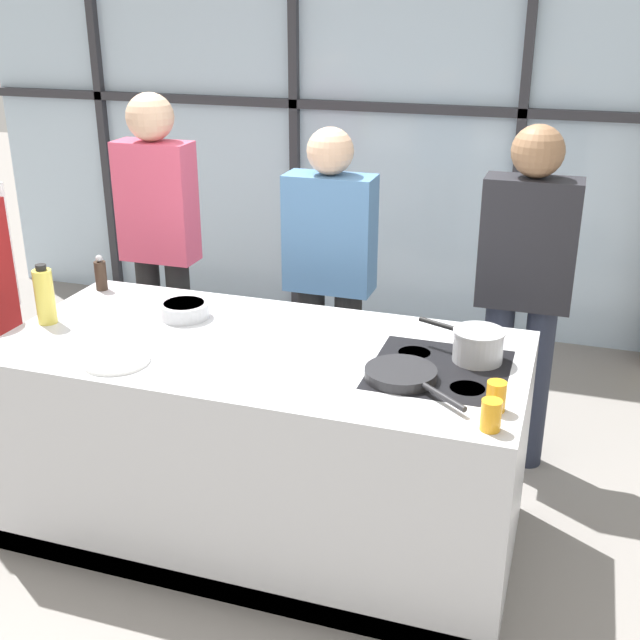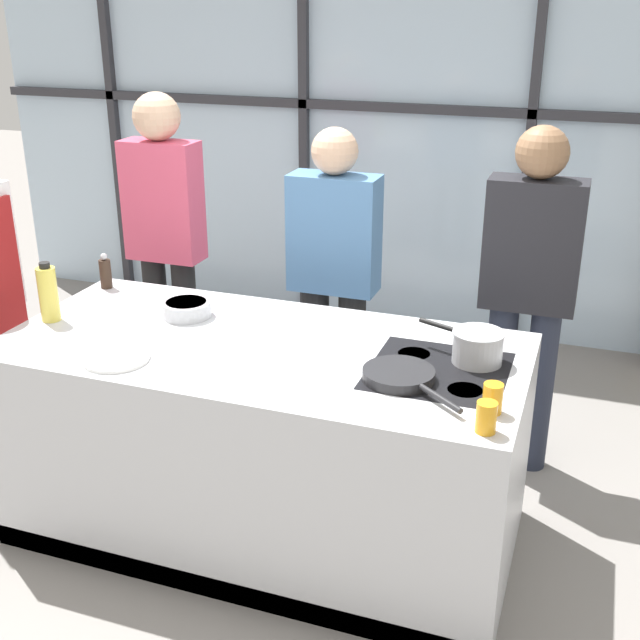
{
  "view_description": "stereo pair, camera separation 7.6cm",
  "coord_description": "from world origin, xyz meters",
  "px_view_note": "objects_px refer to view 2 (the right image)",
  "views": [
    {
      "loc": [
        1.17,
        -2.78,
        2.23
      ],
      "look_at": [
        0.22,
        0.1,
        1.0
      ],
      "focal_mm": 45.0,
      "sensor_mm": 36.0,
      "label": 1
    },
    {
      "loc": [
        1.24,
        -2.75,
        2.23
      ],
      "look_at": [
        0.22,
        0.1,
        1.0
      ],
      "focal_mm": 45.0,
      "sensor_mm": 36.0,
      "label": 2
    }
  ],
  "objects_px": {
    "oil_bottle": "(48,293)",
    "spectator_center_left": "(334,270)",
    "frying_pan": "(400,375)",
    "juice_glass_near": "(486,417)",
    "spectator_far_left": "(165,233)",
    "pepper_grinder": "(105,273)",
    "saucepan": "(477,346)",
    "spectator_center_right": "(529,283)",
    "juice_glass_far": "(493,398)",
    "white_plate": "(116,359)",
    "mixing_bowl": "(186,308)"
  },
  "relations": [
    {
      "from": "saucepan",
      "to": "spectator_far_left",
      "type": "bearing_deg",
      "value": 156.24
    },
    {
      "from": "spectator_far_left",
      "to": "pepper_grinder",
      "type": "xyz_separation_m",
      "value": [
        -0.02,
        -0.55,
        -0.05
      ]
    },
    {
      "from": "spectator_center_left",
      "to": "frying_pan",
      "type": "distance_m",
      "value": 1.23
    },
    {
      "from": "frying_pan",
      "to": "white_plate",
      "type": "height_order",
      "value": "frying_pan"
    },
    {
      "from": "frying_pan",
      "to": "spectator_center_right",
      "type": "bearing_deg",
      "value": 71.68
    },
    {
      "from": "spectator_center_left",
      "to": "oil_bottle",
      "type": "distance_m",
      "value": 1.4
    },
    {
      "from": "frying_pan",
      "to": "mixing_bowl",
      "type": "xyz_separation_m",
      "value": [
        -1.06,
        0.31,
        0.02
      ]
    },
    {
      "from": "spectator_center_left",
      "to": "juice_glass_far",
      "type": "relative_size",
      "value": 15.34
    },
    {
      "from": "mixing_bowl",
      "to": "pepper_grinder",
      "type": "xyz_separation_m",
      "value": [
        -0.55,
        0.2,
        0.04
      ]
    },
    {
      "from": "frying_pan",
      "to": "oil_bottle",
      "type": "xyz_separation_m",
      "value": [
        -1.6,
        0.06,
        0.1
      ]
    },
    {
      "from": "frying_pan",
      "to": "mixing_bowl",
      "type": "relative_size",
      "value": 1.88
    },
    {
      "from": "white_plate",
      "to": "mixing_bowl",
      "type": "xyz_separation_m",
      "value": [
        0.04,
        0.51,
        0.03
      ]
    },
    {
      "from": "spectator_center_right",
      "to": "pepper_grinder",
      "type": "xyz_separation_m",
      "value": [
        -1.96,
        -0.55,
        0.01
      ]
    },
    {
      "from": "white_plate",
      "to": "spectator_center_left",
      "type": "bearing_deg",
      "value": 69.43
    },
    {
      "from": "spectator_center_right",
      "to": "frying_pan",
      "type": "distance_m",
      "value": 1.12
    },
    {
      "from": "juice_glass_near",
      "to": "spectator_far_left",
      "type": "bearing_deg",
      "value": 145.56
    },
    {
      "from": "spectator_center_left",
      "to": "mixing_bowl",
      "type": "xyz_separation_m",
      "value": [
        -0.44,
        -0.75,
        0.01
      ]
    },
    {
      "from": "pepper_grinder",
      "to": "mixing_bowl",
      "type": "bearing_deg",
      "value": -20.01
    },
    {
      "from": "spectator_center_left",
      "to": "spectator_center_right",
      "type": "relative_size",
      "value": 0.97
    },
    {
      "from": "white_plate",
      "to": "juice_glass_near",
      "type": "xyz_separation_m",
      "value": [
        1.45,
        -0.07,
        0.05
      ]
    },
    {
      "from": "frying_pan",
      "to": "spectator_far_left",
      "type": "bearing_deg",
      "value": 146.26
    },
    {
      "from": "spectator_far_left",
      "to": "oil_bottle",
      "type": "bearing_deg",
      "value": 89.56
    },
    {
      "from": "saucepan",
      "to": "pepper_grinder",
      "type": "xyz_separation_m",
      "value": [
        -1.85,
        0.25,
        0.01
      ]
    },
    {
      "from": "spectator_center_right",
      "to": "juice_glass_far",
      "type": "xyz_separation_m",
      "value": [
        0.01,
        -1.2,
        -0.02
      ]
    },
    {
      "from": "juice_glass_near",
      "to": "juice_glass_far",
      "type": "distance_m",
      "value": 0.14
    },
    {
      "from": "spectator_center_left",
      "to": "mixing_bowl",
      "type": "height_order",
      "value": "spectator_center_left"
    },
    {
      "from": "oil_bottle",
      "to": "saucepan",
      "type": "bearing_deg",
      "value": 5.98
    },
    {
      "from": "saucepan",
      "to": "oil_bottle",
      "type": "bearing_deg",
      "value": -174.02
    },
    {
      "from": "frying_pan",
      "to": "spectator_center_left",
      "type": "bearing_deg",
      "value": 120.25
    },
    {
      "from": "white_plate",
      "to": "juice_glass_far",
      "type": "height_order",
      "value": "juice_glass_far"
    },
    {
      "from": "frying_pan",
      "to": "white_plate",
      "type": "xyz_separation_m",
      "value": [
        -1.09,
        -0.2,
        -0.01
      ]
    },
    {
      "from": "spectator_center_left",
      "to": "white_plate",
      "type": "height_order",
      "value": "spectator_center_left"
    },
    {
      "from": "oil_bottle",
      "to": "spectator_center_left",
      "type": "bearing_deg",
      "value": 45.59
    },
    {
      "from": "oil_bottle",
      "to": "spectator_center_right",
      "type": "bearing_deg",
      "value": 27.13
    },
    {
      "from": "oil_bottle",
      "to": "pepper_grinder",
      "type": "bearing_deg",
      "value": 91.29
    },
    {
      "from": "frying_pan",
      "to": "juice_glass_far",
      "type": "distance_m",
      "value": 0.38
    },
    {
      "from": "mixing_bowl",
      "to": "juice_glass_near",
      "type": "relative_size",
      "value": 2.05
    },
    {
      "from": "spectator_far_left",
      "to": "oil_bottle",
      "type": "height_order",
      "value": "spectator_far_left"
    },
    {
      "from": "spectator_center_right",
      "to": "juice_glass_far",
      "type": "height_order",
      "value": "spectator_center_right"
    },
    {
      "from": "spectator_center_left",
      "to": "spectator_center_right",
      "type": "distance_m",
      "value": 0.97
    },
    {
      "from": "spectator_center_left",
      "to": "juice_glass_near",
      "type": "height_order",
      "value": "spectator_center_left"
    },
    {
      "from": "spectator_center_left",
      "to": "white_plate",
      "type": "xyz_separation_m",
      "value": [
        -0.47,
        -1.26,
        -0.02
      ]
    },
    {
      "from": "oil_bottle",
      "to": "frying_pan",
      "type": "bearing_deg",
      "value": -2.26
    },
    {
      "from": "frying_pan",
      "to": "mixing_bowl",
      "type": "bearing_deg",
      "value": 163.79
    },
    {
      "from": "spectator_center_left",
      "to": "juice_glass_near",
      "type": "distance_m",
      "value": 1.65
    },
    {
      "from": "spectator_center_left",
      "to": "white_plate",
      "type": "relative_size",
      "value": 6.26
    },
    {
      "from": "spectator_center_left",
      "to": "frying_pan",
      "type": "height_order",
      "value": "spectator_center_left"
    },
    {
      "from": "white_plate",
      "to": "oil_bottle",
      "type": "height_order",
      "value": "oil_bottle"
    },
    {
      "from": "spectator_center_left",
      "to": "saucepan",
      "type": "bearing_deg",
      "value": 136.88
    },
    {
      "from": "spectator_center_left",
      "to": "frying_pan",
      "type": "relative_size",
      "value": 3.97
    }
  ]
}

